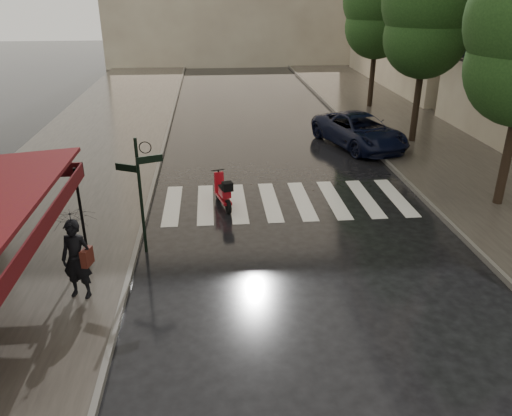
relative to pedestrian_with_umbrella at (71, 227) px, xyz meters
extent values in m
plane|color=black|center=(2.36, -0.88, -1.81)|extent=(120.00, 120.00, 0.00)
cube|color=#38332D|center=(-2.14, 11.12, -1.75)|extent=(6.00, 60.00, 0.12)
cube|color=#38332D|center=(12.61, 11.12, -1.75)|extent=(5.50, 60.00, 0.12)
cube|color=#595651|center=(0.91, 11.12, -1.73)|extent=(0.12, 60.00, 0.16)
cube|color=#595651|center=(9.81, 11.12, -1.73)|extent=(0.12, 60.00, 0.16)
cube|color=silver|center=(1.66, 5.12, -1.80)|extent=(0.50, 3.20, 0.01)
cube|color=silver|center=(2.71, 5.12, -1.80)|extent=(0.50, 3.20, 0.01)
cube|color=silver|center=(3.76, 5.12, -1.80)|extent=(0.50, 3.20, 0.01)
cube|color=silver|center=(4.81, 5.12, -1.80)|extent=(0.50, 3.20, 0.01)
cube|color=silver|center=(5.86, 5.12, -1.80)|extent=(0.50, 3.20, 0.01)
cube|color=silver|center=(6.91, 5.12, -1.80)|extent=(0.50, 3.20, 0.01)
cube|color=silver|center=(7.96, 5.12, -1.80)|extent=(0.50, 3.20, 0.01)
cube|color=silver|center=(9.01, 5.12, -1.80)|extent=(0.50, 3.20, 0.01)
cube|color=#4E0B15|center=(-0.16, -1.38, 0.54)|extent=(0.04, 7.00, 0.35)
cylinder|color=black|center=(-0.29, 1.87, -0.51)|extent=(0.07, 0.07, 2.35)
cylinder|color=black|center=(1.16, 2.12, -0.26)|extent=(0.08, 0.08, 3.10)
cube|color=black|center=(1.46, 2.12, 0.74)|extent=(0.62, 0.26, 0.18)
cube|color=black|center=(0.88, 2.12, 0.54)|extent=(0.56, 0.29, 0.18)
cylinder|color=black|center=(11.96, 4.12, 0.44)|extent=(0.28, 0.28, 4.26)
cylinder|color=black|center=(11.86, 11.12, 0.55)|extent=(0.28, 0.28, 4.48)
sphere|color=#163212|center=(11.86, 11.12, 2.71)|extent=(3.40, 3.40, 3.40)
sphere|color=#163212|center=(11.86, 11.12, 4.07)|extent=(3.80, 3.80, 3.80)
cylinder|color=black|center=(12.06, 18.12, 0.50)|extent=(0.28, 0.28, 4.37)
sphere|color=#163212|center=(12.06, 18.12, 2.60)|extent=(3.40, 3.40, 3.40)
sphere|color=#163212|center=(12.06, 18.12, 3.93)|extent=(3.80, 3.80, 3.80)
imported|color=black|center=(0.00, 0.00, -0.77)|extent=(0.75, 0.59, 1.83)
imported|color=black|center=(0.00, 0.00, 0.36)|extent=(1.32, 1.34, 0.99)
cube|color=#4F1C15|center=(0.24, -0.06, -0.69)|extent=(0.23, 0.37, 0.39)
cylinder|color=black|center=(3.42, 4.34, -1.58)|extent=(0.20, 0.45, 0.45)
cylinder|color=black|center=(3.14, 5.47, -1.58)|extent=(0.20, 0.45, 0.45)
cube|color=maroon|center=(3.27, 4.93, -1.51)|extent=(0.54, 1.23, 0.09)
cube|color=maroon|center=(3.33, 4.70, -1.23)|extent=(0.39, 0.56, 0.26)
cube|color=maroon|center=(3.17, 5.33, -1.16)|extent=(0.31, 0.18, 0.70)
cylinder|color=black|center=(3.15, 5.42, -0.77)|extent=(0.42, 0.14, 0.03)
cube|color=black|center=(3.41, 4.37, -0.93)|extent=(0.36, 0.34, 0.26)
imported|color=black|center=(9.36, 10.90, -1.11)|extent=(3.71, 5.46, 1.39)
camera|label=1|loc=(3.00, -9.66, 4.62)|focal=35.00mm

